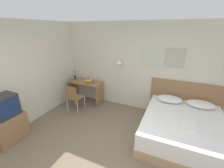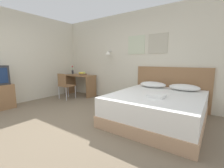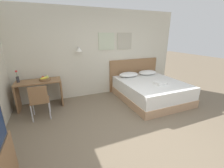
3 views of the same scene
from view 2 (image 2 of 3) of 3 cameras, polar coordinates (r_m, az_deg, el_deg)
name	(u,v)px [view 2 (image 2 of 3)]	position (r m, az deg, el deg)	size (l,w,h in m)	color
ground_plane	(56,129)	(3.06, -20.46, -15.78)	(24.00, 24.00, 0.00)	#756651
wall_back	(126,58)	(4.70, 5.49, 9.82)	(5.63, 0.31, 2.65)	beige
bed	(157,108)	(3.29, 16.73, -8.59)	(1.73, 2.00, 0.57)	tan
headboard	(170,88)	(4.19, 21.39, -1.42)	(1.85, 0.06, 1.09)	#8E6642
pillow_left	(153,84)	(4.00, 15.27, -0.15)	(0.66, 0.44, 0.14)	white
pillow_right	(184,87)	(3.82, 25.78, -1.14)	(0.66, 0.44, 0.14)	white
folded_towel_near_foot	(156,96)	(2.90, 16.51, -4.34)	(0.29, 0.29, 0.06)	white
desk	(80,81)	(5.55, -12.03, 1.06)	(1.12, 0.52, 0.74)	#8E6642
desk_chair	(65,84)	(5.09, -17.61, -0.04)	(0.41, 0.41, 0.84)	#8E6642
fruit_bowl	(83,74)	(5.38, -11.09, 3.78)	(0.29, 0.29, 0.13)	brown
flower_vase	(73,71)	(5.90, -14.79, 4.79)	(0.07, 0.07, 0.32)	#333338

